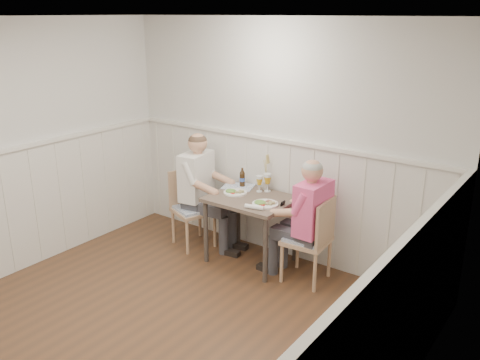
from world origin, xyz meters
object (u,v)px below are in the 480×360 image
at_px(chair_left, 191,205).
at_px(diner_cream, 200,198).
at_px(beer_bottle, 242,178).
at_px(man_in_pink, 308,231).
at_px(chair_right, 312,237).
at_px(grass_vase, 265,173).
at_px(dining_table, 251,206).

xyz_separation_m(chair_left, diner_cream, (0.10, 0.05, 0.09)).
bearing_deg(beer_bottle, diner_cream, -153.13).
relative_size(diner_cream, beer_bottle, 6.26).
bearing_deg(beer_bottle, man_in_pink, -14.35).
relative_size(chair_right, man_in_pink, 0.68).
height_order(diner_cream, grass_vase, diner_cream).
xyz_separation_m(dining_table, chair_left, (-0.83, -0.04, -0.16)).
distance_m(dining_table, grass_vase, 0.43).
xyz_separation_m(diner_cream, grass_vase, (0.70, 0.29, 0.37)).
bearing_deg(dining_table, beer_bottle, 140.27).
xyz_separation_m(chair_right, grass_vase, (-0.77, 0.31, 0.46)).
height_order(chair_right, diner_cream, diner_cream).
relative_size(diner_cream, grass_vase, 3.17).
distance_m(chair_left, diner_cream, 0.14).
bearing_deg(beer_bottle, dining_table, -39.73).
xyz_separation_m(chair_left, beer_bottle, (0.54, 0.27, 0.36)).
height_order(chair_left, grass_vase, grass_vase).
xyz_separation_m(diner_cream, beer_bottle, (0.44, 0.22, 0.27)).
bearing_deg(man_in_pink, beer_bottle, 165.65).
xyz_separation_m(chair_right, man_in_pink, (-0.03, -0.02, 0.06)).
distance_m(chair_right, grass_vase, 0.95).
distance_m(chair_right, chair_left, 1.58).
height_order(chair_right, beer_bottle, beer_bottle).
bearing_deg(man_in_pink, diner_cream, 178.77).
relative_size(dining_table, beer_bottle, 4.00).
bearing_deg(chair_right, diner_cream, 179.43).
height_order(chair_left, beer_bottle, beer_bottle).
height_order(chair_right, chair_left, chair_right).
bearing_deg(man_in_pink, grass_vase, 156.27).
distance_m(chair_right, man_in_pink, 0.07).
bearing_deg(grass_vase, man_in_pink, -23.73).
height_order(man_in_pink, beer_bottle, man_in_pink).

